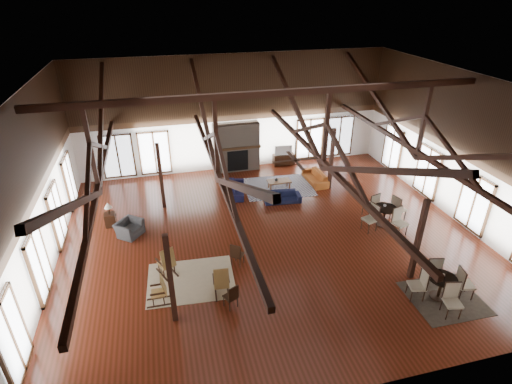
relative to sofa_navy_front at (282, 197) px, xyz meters
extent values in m
plane|color=#571E12|center=(-1.32, -2.67, -0.25)|extent=(16.00, 16.00, 0.00)
cube|color=black|center=(-1.32, -2.67, 5.75)|extent=(16.00, 14.00, 0.02)
cube|color=white|center=(-1.32, 4.33, 2.75)|extent=(16.00, 0.02, 6.00)
cube|color=white|center=(-1.32, -9.67, 2.75)|extent=(16.00, 0.02, 6.00)
cube|color=white|center=(-9.32, -2.67, 2.75)|extent=(0.02, 14.00, 6.00)
cube|color=white|center=(6.68, -2.67, 2.75)|extent=(0.02, 14.00, 6.00)
cube|color=black|center=(-1.32, -2.67, 5.50)|extent=(15.60, 0.18, 0.22)
cube|color=black|center=(-7.32, -2.67, 2.80)|extent=(0.16, 13.70, 0.18)
cube|color=black|center=(-7.32, -2.67, 4.15)|extent=(0.14, 0.14, 2.70)
cube|color=black|center=(-7.32, 0.83, 4.03)|extent=(0.15, 7.07, 3.12)
cube|color=black|center=(-7.32, -6.17, 4.03)|extent=(0.15, 7.07, 3.12)
cube|color=black|center=(-3.32, -2.67, 2.80)|extent=(0.16, 13.70, 0.18)
cube|color=black|center=(-3.32, -2.67, 4.15)|extent=(0.14, 0.14, 2.70)
cube|color=black|center=(-3.32, 0.83, 4.03)|extent=(0.15, 7.07, 3.12)
cube|color=black|center=(-3.32, -6.17, 4.03)|extent=(0.15, 7.07, 3.12)
cube|color=black|center=(0.68, -2.67, 2.80)|extent=(0.16, 13.70, 0.18)
cube|color=black|center=(0.68, -2.67, 4.15)|extent=(0.14, 0.14, 2.70)
cube|color=black|center=(0.68, 0.83, 4.03)|extent=(0.15, 7.07, 3.12)
cube|color=black|center=(0.68, -6.17, 4.03)|extent=(0.15, 7.07, 3.12)
cube|color=black|center=(4.68, -2.67, 2.80)|extent=(0.16, 13.70, 0.18)
cube|color=black|center=(4.68, -2.67, 4.15)|extent=(0.14, 0.14, 2.70)
cube|color=black|center=(4.68, 0.83, 4.03)|extent=(0.15, 7.07, 3.12)
cube|color=black|center=(4.68, -6.17, 4.03)|extent=(0.15, 7.07, 3.12)
cube|color=black|center=(-5.32, -6.17, 1.28)|extent=(0.16, 0.16, 3.05)
cube|color=black|center=(2.68, -6.17, 1.28)|extent=(0.16, 0.16, 3.05)
cube|color=black|center=(-5.32, 0.83, 1.28)|extent=(0.16, 0.16, 3.05)
cube|color=black|center=(2.68, 0.83, 1.28)|extent=(0.16, 0.16, 3.05)
cube|color=#76685A|center=(-1.32, 4.01, 1.05)|extent=(2.40, 0.62, 2.60)
cube|color=black|center=(-1.32, 3.69, 0.40)|extent=(1.10, 0.06, 1.10)
cube|color=#311D0E|center=(-1.32, 3.73, 1.10)|extent=(2.50, 0.20, 0.12)
cylinder|color=black|center=(-0.82, -3.67, 3.80)|extent=(0.04, 0.04, 0.70)
cylinder|color=black|center=(-0.82, -3.67, 3.45)|extent=(0.20, 0.20, 0.10)
cube|color=black|center=(-0.37, -3.67, 3.45)|extent=(0.70, 0.12, 0.02)
cube|color=black|center=(-0.82, -3.22, 3.45)|extent=(0.12, 0.70, 0.02)
cube|color=black|center=(-1.27, -3.67, 3.45)|extent=(0.70, 0.12, 0.02)
cube|color=black|center=(-0.82, -4.12, 3.45)|extent=(0.12, 0.70, 0.02)
imported|color=#131836|center=(0.00, 0.00, 0.00)|extent=(1.74, 0.82, 0.49)
imported|color=#131334|center=(-1.90, 1.29, 0.02)|extent=(1.92, 1.08, 0.53)
imported|color=#A65420|center=(2.21, 1.55, 0.03)|extent=(1.89, 0.79, 0.55)
cube|color=brown|center=(0.23, 1.29, 0.16)|extent=(1.15, 0.58, 0.06)
cube|color=brown|center=(-0.25, 1.10, -0.06)|extent=(0.06, 0.06, 0.38)
cube|color=brown|center=(-0.25, 1.48, -0.06)|extent=(0.06, 0.06, 0.38)
cube|color=brown|center=(0.71, 1.10, -0.06)|extent=(0.06, 0.06, 0.38)
cube|color=brown|center=(0.71, 1.48, -0.06)|extent=(0.06, 0.06, 0.38)
imported|color=#B2B2B2|center=(0.09, 1.30, 0.28)|extent=(0.19, 0.19, 0.17)
imported|color=#2C2D2F|center=(-6.76, -1.13, 0.06)|extent=(1.24, 1.26, 0.62)
cube|color=black|center=(-7.55, -0.22, 0.04)|extent=(0.43, 0.43, 0.57)
cylinder|color=black|center=(-7.55, -0.22, 0.50)|extent=(0.08, 0.08, 0.34)
cone|color=beige|center=(-7.55, -0.22, 0.73)|extent=(0.31, 0.31, 0.25)
cube|color=olive|center=(-5.45, -3.92, 0.18)|extent=(0.63, 0.62, 0.05)
cube|color=olive|center=(-5.36, -4.12, 0.51)|extent=(0.52, 0.37, 0.70)
cube|color=black|center=(-5.64, -4.00, -0.22)|extent=(0.40, 0.80, 0.05)
cube|color=black|center=(-5.27, -3.84, -0.22)|extent=(0.40, 0.80, 0.05)
cube|color=olive|center=(-3.77, -5.35, 0.17)|extent=(0.51, 0.49, 0.05)
cube|color=olive|center=(-3.79, -5.57, 0.50)|extent=(0.49, 0.22, 0.69)
cube|color=black|center=(-3.97, -5.34, -0.22)|extent=(0.12, 0.85, 0.05)
cube|color=black|center=(-3.57, -5.37, -0.22)|extent=(0.12, 0.85, 0.05)
cube|color=olive|center=(-5.78, -5.33, 0.13)|extent=(0.42, 0.44, 0.05)
cube|color=olive|center=(-5.58, -5.33, 0.43)|extent=(0.17, 0.44, 0.63)
cube|color=black|center=(-5.78, -5.51, -0.22)|extent=(0.77, 0.05, 0.05)
cube|color=black|center=(-5.77, -5.15, -0.22)|extent=(0.77, 0.05, 0.05)
cube|color=black|center=(-2.95, -4.04, 0.18)|extent=(0.56, 0.56, 0.05)
cube|color=black|center=(-3.06, -4.19, 0.44)|extent=(0.34, 0.27, 0.52)
cylinder|color=black|center=(-2.95, -4.04, -0.03)|extent=(0.03, 0.03, 0.43)
cube|color=black|center=(-3.60, -6.05, 0.15)|extent=(0.50, 0.50, 0.04)
cube|color=black|center=(-3.53, -6.20, 0.39)|extent=(0.35, 0.20, 0.49)
cylinder|color=black|center=(-3.60, -6.05, -0.05)|extent=(0.03, 0.03, 0.40)
cylinder|color=black|center=(2.99, -7.26, 0.52)|extent=(0.90, 0.90, 0.04)
cylinder|color=black|center=(2.99, -7.26, 0.15)|extent=(0.10, 0.10, 0.74)
cylinder|color=black|center=(2.99, -7.26, -0.23)|extent=(0.54, 0.54, 0.04)
cylinder|color=black|center=(3.50, -2.92, 0.56)|extent=(0.94, 0.94, 0.04)
cylinder|color=black|center=(3.50, -2.92, 0.17)|extent=(0.10, 0.10, 0.78)
cylinder|color=black|center=(3.50, -2.92, -0.23)|extent=(0.57, 0.57, 0.04)
imported|color=#B2B2B2|center=(3.02, -7.21, 0.58)|extent=(0.12, 0.12, 0.09)
imported|color=#B2B2B2|center=(3.50, -2.84, 0.62)|extent=(0.15, 0.15, 0.09)
cube|color=black|center=(1.34, 4.08, 0.05)|extent=(1.17, 0.44, 0.58)
imported|color=#B2B2B2|center=(1.30, 4.08, 0.61)|extent=(0.97, 0.18, 0.55)
cube|color=tan|center=(-4.69, -4.51, -0.24)|extent=(3.05, 2.47, 0.01)
cube|color=#16193F|center=(0.25, 1.46, -0.24)|extent=(3.48, 2.71, 0.01)
cube|color=black|center=(3.14, -7.38, -0.24)|extent=(2.31, 2.11, 0.01)
camera|label=1|loc=(-5.12, -15.36, 8.79)|focal=28.00mm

